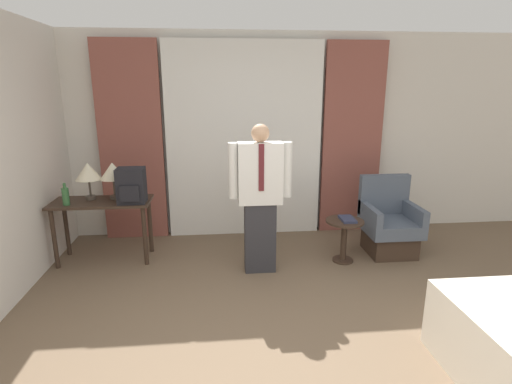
# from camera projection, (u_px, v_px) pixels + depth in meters

# --- Properties ---
(wall_back) EXTENTS (10.00, 0.06, 2.70)m
(wall_back) POSITION_uv_depth(u_px,v_px,m) (244.00, 136.00, 5.42)
(wall_back) COLOR silver
(wall_back) RESTS_ON ground_plane
(curtain_sheer_center) EXTENTS (2.06, 0.06, 2.58)m
(curtain_sheer_center) POSITION_uv_depth(u_px,v_px,m) (244.00, 142.00, 5.31)
(curtain_sheer_center) COLOR white
(curtain_sheer_center) RESTS_ON ground_plane
(curtain_drape_left) EXTENTS (0.81, 0.06, 2.58)m
(curtain_drape_left) POSITION_uv_depth(u_px,v_px,m) (131.00, 143.00, 5.18)
(curtain_drape_left) COLOR brown
(curtain_drape_left) RESTS_ON ground_plane
(curtain_drape_right) EXTENTS (0.81, 0.06, 2.58)m
(curtain_drape_right) POSITION_uv_depth(u_px,v_px,m) (352.00, 140.00, 5.45)
(curtain_drape_right) COLOR brown
(curtain_drape_right) RESTS_ON ground_plane
(desk) EXTENTS (1.11, 0.50, 0.73)m
(desk) POSITION_uv_depth(u_px,v_px,m) (102.00, 211.00, 4.63)
(desk) COLOR #38281E
(desk) RESTS_ON ground_plane
(table_lamp_left) EXTENTS (0.29, 0.29, 0.43)m
(table_lamp_left) POSITION_uv_depth(u_px,v_px,m) (88.00, 172.00, 4.58)
(table_lamp_left) COLOR #4C4238
(table_lamp_left) RESTS_ON desk
(table_lamp_right) EXTENTS (0.29, 0.29, 0.43)m
(table_lamp_right) POSITION_uv_depth(u_px,v_px,m) (113.00, 172.00, 4.61)
(table_lamp_right) COLOR #4C4238
(table_lamp_right) RESTS_ON desk
(bottle_near_edge) EXTENTS (0.07, 0.07, 0.25)m
(bottle_near_edge) POSITION_uv_depth(u_px,v_px,m) (66.00, 196.00, 4.41)
(bottle_near_edge) COLOR #336638
(bottle_near_edge) RESTS_ON desk
(backpack) EXTENTS (0.30, 0.27, 0.40)m
(backpack) POSITION_uv_depth(u_px,v_px,m) (131.00, 186.00, 4.48)
(backpack) COLOR black
(backpack) RESTS_ON desk
(person) EXTENTS (0.68, 0.22, 1.64)m
(person) POSITION_uv_depth(u_px,v_px,m) (260.00, 195.00, 4.28)
(person) COLOR #2D2D33
(person) RESTS_ON ground_plane
(armchair) EXTENTS (0.63, 0.63, 0.94)m
(armchair) POSITION_uv_depth(u_px,v_px,m) (389.00, 226.00, 4.92)
(armchair) COLOR #38281E
(armchair) RESTS_ON ground_plane
(side_table) EXTENTS (0.44, 0.44, 0.51)m
(side_table) POSITION_uv_depth(u_px,v_px,m) (344.00, 233.00, 4.65)
(side_table) COLOR #38281E
(side_table) RESTS_ON ground_plane
(book) EXTENTS (0.16, 0.25, 0.03)m
(book) POSITION_uv_depth(u_px,v_px,m) (347.00, 219.00, 4.60)
(book) COLOR #2D334C
(book) RESTS_ON side_table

